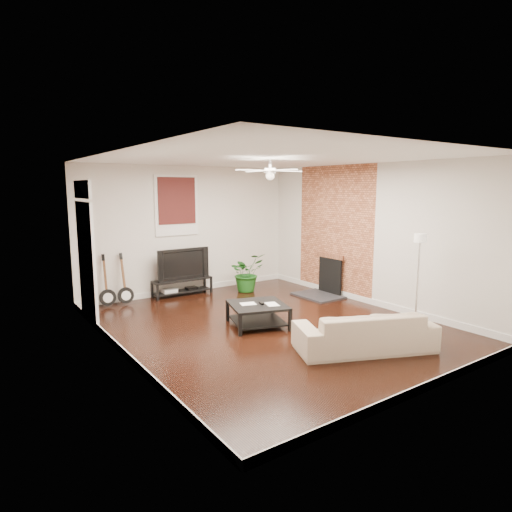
{
  "coord_description": "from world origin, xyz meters",
  "views": [
    {
      "loc": [
        -4.25,
        -5.73,
        2.33
      ],
      "look_at": [
        0.0,
        0.4,
        1.15
      ],
      "focal_mm": 30.43,
      "sensor_mm": 36.0,
      "label": 1
    }
  ],
  "objects": [
    {
      "name": "room",
      "position": [
        0.0,
        0.0,
        1.4
      ],
      "size": [
        5.01,
        6.01,
        2.81
      ],
      "color": "black",
      "rests_on": "ground"
    },
    {
      "name": "floor_lamp",
      "position": [
        1.81,
        -1.59,
        0.81
      ],
      "size": [
        0.35,
        0.35,
        1.61
      ],
      "primitive_type": null,
      "rotation": [
        0.0,
        0.0,
        -0.4
      ],
      "color": "silver",
      "rests_on": "floor"
    },
    {
      "name": "door_left",
      "position": [
        -2.46,
        1.9,
        1.25
      ],
      "size": [
        0.08,
        1.0,
        2.5
      ],
      "primitive_type": "cube",
      "color": "white",
      "rests_on": "wall_left"
    },
    {
      "name": "tv_stand",
      "position": [
        -0.31,
        2.78,
        0.18
      ],
      "size": [
        1.31,
        0.35,
        0.37
      ],
      "primitive_type": "cube",
      "color": "black",
      "rests_on": "floor"
    },
    {
      "name": "ceiling_fan",
      "position": [
        0.0,
        0.0,
        2.6
      ],
      "size": [
        1.24,
        1.24,
        0.32
      ],
      "primitive_type": null,
      "color": "white",
      "rests_on": "ceiling"
    },
    {
      "name": "potted_plant",
      "position": [
        1.05,
        2.29,
        0.43
      ],
      "size": [
        0.85,
        0.76,
        0.87
      ],
      "primitive_type": "imported",
      "rotation": [
        0.0,
        0.0,
        0.11
      ],
      "color": "#195719",
      "rests_on": "floor"
    },
    {
      "name": "coffee_table",
      "position": [
        -0.17,
        0.1,
        0.19
      ],
      "size": [
        1.13,
        1.13,
        0.38
      ],
      "primitive_type": "cube",
      "rotation": [
        0.0,
        0.0,
        -0.31
      ],
      "color": "black",
      "rests_on": "floor"
    },
    {
      "name": "window_back",
      "position": [
        -0.3,
        2.97,
        1.95
      ],
      "size": [
        1.0,
        0.06,
        1.3
      ],
      "primitive_type": "cube",
      "color": "#3D1310",
      "rests_on": "wall_back"
    },
    {
      "name": "fireplace",
      "position": [
        2.2,
        1.0,
        0.46
      ],
      "size": [
        0.8,
        1.1,
        0.92
      ],
      "primitive_type": "cube",
      "color": "black",
      "rests_on": "floor"
    },
    {
      "name": "tv",
      "position": [
        -0.31,
        2.8,
        0.71
      ],
      "size": [
        1.17,
        0.15,
        0.67
      ],
      "primitive_type": "imported",
      "color": "black",
      "rests_on": "tv_stand"
    },
    {
      "name": "sofa",
      "position": [
        0.46,
        -1.69,
        0.29
      ],
      "size": [
        2.12,
        1.49,
        0.58
      ],
      "primitive_type": "imported",
      "rotation": [
        0.0,
        0.0,
        2.74
      ],
      "color": "#C7B795",
      "rests_on": "floor"
    },
    {
      "name": "brick_accent",
      "position": [
        2.49,
        1.0,
        1.4
      ],
      "size": [
        0.02,
        2.2,
        2.8
      ],
      "primitive_type": "cube",
      "color": "brown",
      "rests_on": "floor"
    },
    {
      "name": "guitar_left",
      "position": [
        -1.93,
        2.75,
        0.52
      ],
      "size": [
        0.35,
        0.26,
        1.05
      ],
      "primitive_type": null,
      "rotation": [
        0.0,
        0.0,
        -0.1
      ],
      "color": "black",
      "rests_on": "floor"
    },
    {
      "name": "guitar_right",
      "position": [
        -1.58,
        2.72,
        0.52
      ],
      "size": [
        0.33,
        0.23,
        1.05
      ],
      "primitive_type": null,
      "rotation": [
        0.0,
        0.0,
        0.01
      ],
      "color": "black",
      "rests_on": "floor"
    }
  ]
}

